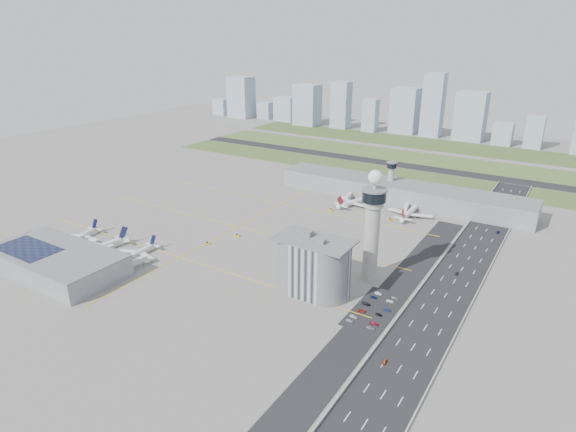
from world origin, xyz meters
The scene contains 63 objects.
ground centered at (0.00, 0.00, 0.00)m, with size 1000.00×1000.00×0.00m, color gray.
grass_strip_0 centered at (-20.00, 225.00, 0.04)m, with size 480.00×50.00×0.08m, color #44592A.
grass_strip_1 centered at (-20.00, 300.00, 0.04)m, with size 480.00×60.00×0.08m, color #475B2B.
grass_strip_2 centered at (-20.00, 380.00, 0.04)m, with size 480.00×70.00×0.08m, color #3C5227.
runway centered at (-20.00, 262.00, 0.06)m, with size 480.00×22.00×0.10m, color black.
highway centered at (115.00, 0.00, 0.05)m, with size 28.00×500.00×0.10m, color black.
barrier_left centered at (101.00, 0.00, 0.60)m, with size 0.60×500.00×1.20m, color #9E9E99.
barrier_right centered at (129.00, 0.00, 0.60)m, with size 0.60×500.00×1.20m, color #9E9E99.
landside_road centered at (90.00, -10.00, 0.04)m, with size 18.00×260.00×0.08m, color black.
parking_lot centered at (88.00, -22.00, 0.05)m, with size 20.00×44.00×0.10m, color black.
taxiway_line_h_0 centered at (-40.00, -30.00, 0.01)m, with size 260.00×0.60×0.01m, color yellow.
taxiway_line_h_1 centered at (-40.00, 30.00, 0.01)m, with size 260.00×0.60×0.01m, color yellow.
taxiway_line_h_2 centered at (-40.00, 90.00, 0.01)m, with size 260.00×0.60×0.01m, color yellow.
taxiway_line_v centered at (-40.00, 30.00, 0.01)m, with size 0.60×260.00×0.01m, color yellow.
control_tower centered at (72.00, 8.00, 35.04)m, with size 14.00×14.00×64.50m.
secondary_tower centered at (30.00, 150.00, 18.80)m, with size 8.60×8.60×31.90m.
admin_building centered at (51.99, -22.00, 15.30)m, with size 42.00×24.00×33.50m.
terminal_pier centered at (40.00, 148.00, 7.90)m, with size 210.00×32.00×15.80m.
near_terminal centered at (-88.07, -82.02, 6.43)m, with size 84.00×42.00×13.00m.
airplane_near_a centered at (-115.60, -47.23, 4.98)m, with size 35.55×30.21×9.95m, color white, non-canonical shape.
airplane_near_b centered at (-89.34, -52.89, 6.05)m, with size 43.19×36.71×12.09m, color white, non-canonical shape.
airplane_near_c centered at (-62.54, -44.78, 4.80)m, with size 34.31×29.16×9.61m, color white, non-canonical shape.
airplane_far_a centered at (13.05, 119.21, 5.71)m, with size 40.76×34.65×11.41m, color white, non-canonical shape.
airplane_far_b centered at (58.86, 118.65, 5.83)m, with size 41.64×35.40×11.66m, color white, non-canonical shape.
jet_bridge_near_0 centered at (-113.00, -61.00, 2.85)m, with size 14.00×3.00×5.70m, color silver, non-canonical shape.
jet_bridge_near_1 centered at (-83.00, -61.00, 2.85)m, with size 14.00×3.00×5.70m, color silver, non-canonical shape.
jet_bridge_near_2 centered at (-53.00, -61.00, 2.85)m, with size 14.00×3.00×5.70m, color silver, non-canonical shape.
jet_bridge_far_0 centered at (2.00, 132.00, 2.85)m, with size 14.00×3.00×5.70m, color silver, non-canonical shape.
jet_bridge_far_1 centered at (52.00, 132.00, 2.85)m, with size 14.00×3.00×5.70m, color silver, non-canonical shape.
tug_0 centered at (-97.08, -25.53, 1.00)m, with size 2.37×3.44×2.00m, color yellow, non-canonical shape.
tug_1 centered at (-59.28, -41.04, 0.81)m, with size 1.92×2.79×1.62m, color #F79001, non-canonical shape.
tug_2 centered at (-38.39, -5.64, 0.86)m, with size 2.03×2.95×1.72m, color gold, non-canonical shape.
tug_3 centered at (-29.39, 14.89, 0.98)m, with size 2.32×3.37×1.96m, color yellow, non-canonical shape.
tug_4 centered at (1.67, 96.30, 0.88)m, with size 2.09×3.04×1.76m, color gold, non-canonical shape.
tug_5 centered at (49.41, 101.08, 0.80)m, with size 1.89×2.76×1.60m, color orange, non-canonical shape.
car_lot_0 centered at (81.81, -38.74, 0.62)m, with size 1.46×3.64×1.24m, color #B6B8C0.
car_lot_1 centered at (81.96, -34.41, 0.63)m, with size 1.34×3.84×1.27m, color #A1A1A4.
car_lot_2 centered at (83.28, -27.35, 0.57)m, with size 1.90×4.12×1.15m, color #A3261C.
car_lot_3 centered at (82.61, -19.79, 0.63)m, with size 1.75×4.31×1.25m, color black.
car_lot_4 centered at (83.21, -11.47, 0.62)m, with size 1.47×3.64×1.24m, color #0C1552.
car_lot_5 centered at (83.78, -6.57, 0.62)m, with size 1.30×3.74×1.23m, color white.
car_lot_6 centered at (93.09, -39.08, 0.60)m, with size 2.00×4.34×1.21m, color #9192A0.
car_lot_7 centered at (93.19, -34.65, 0.62)m, with size 1.74×4.29×1.24m, color #A41031.
car_lot_8 centered at (92.01, -25.77, 0.58)m, with size 1.37×3.40×1.16m, color black.
car_lot_9 centered at (93.91, -19.70, 0.63)m, with size 1.33×3.82×1.26m, color #142350.
car_lot_10 centered at (92.07, -10.80, 0.56)m, with size 1.87×4.07×1.13m, color white.
car_lot_11 centered at (93.11, -6.42, 0.56)m, with size 1.56×3.85×1.12m, color #9A9A9A.
car_hw_0 centered at (108.15, -59.53, 0.65)m, with size 1.53×3.80×1.30m, color #9F4823.
car_hw_1 centered at (113.86, 39.59, 0.59)m, with size 1.25×3.57×1.18m, color black.
car_hw_2 centered at (122.79, 118.72, 0.63)m, with size 2.09×4.53×1.26m, color navy.
car_hw_4 centered at (107.09, 178.35, 0.64)m, with size 1.51×3.74×1.27m, color gray.
skyline_bldg_0 centered at (-377.77, 421.70, 13.25)m, with size 24.05×19.24×26.50m, color #9EADC1.
skyline_bldg_1 centered at (-331.22, 417.61, 32.80)m, with size 37.63×30.10×65.60m, color #9EADC1.
skyline_bldg_2 centered at (-291.25, 430.16, 13.39)m, with size 22.81×18.25×26.79m, color #9EADC1.
skyline_bldg_3 centered at (-252.58, 431.35, 18.47)m, with size 32.30×25.84×36.93m, color #9EADC1.
skyline_bldg_4 centered at (-204.47, 415.19, 30.18)m, with size 35.81×28.65×60.36m, color #9EADC1.
skyline_bldg_5 centered at (-150.11, 419.66, 33.44)m, with size 25.49×20.39×66.89m, color #9EADC1.
skyline_bldg_6 centered at (-102.68, 417.90, 22.60)m, with size 20.04×16.03×45.20m, color #9EADC1.
skyline_bldg_7 centered at (-59.44, 436.89, 30.61)m, with size 35.76×28.61×61.22m, color #9EADC1.
skyline_bldg_8 centered at (-19.42, 431.56, 41.69)m, with size 26.33×21.06×83.39m, color #9EADC1.
skyline_bldg_9 centered at (30.27, 432.32, 31.06)m, with size 36.96×29.57×62.11m, color #9EADC1.
skyline_bldg_10 centered at (73.27, 423.68, 13.87)m, with size 23.01×18.41×27.75m, color #9EADC1.
skyline_bldg_11 centered at (108.28, 423.34, 19.48)m, with size 20.22×16.18×38.97m, color #9EADC1.
Camera 1 is at (163.48, -225.40, 132.69)m, focal length 30.00 mm.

